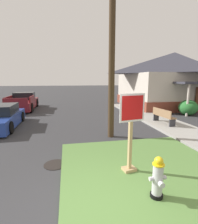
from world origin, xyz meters
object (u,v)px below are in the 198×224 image
at_px(stop_sign, 131,134).
at_px(manhole_cover, 55,164).
at_px(parked_sedan_blue, 0,118).
at_px(pickup_truck_maroon, 23,103).
at_px(utility_pole, 112,20).
at_px(street_bench, 163,115).
at_px(fire_hydrant, 158,178).

height_order(stop_sign, manhole_cover, stop_sign).
bearing_deg(parked_sedan_blue, manhole_cover, -56.64).
distance_m(pickup_truck_maroon, utility_pole, 11.43).
xyz_separation_m(manhole_cover, parked_sedan_blue, (-3.27, 4.97, 0.53)).
bearing_deg(pickup_truck_maroon, manhole_cover, -72.86).
height_order(street_bench, utility_pole, utility_pole).
xyz_separation_m(fire_hydrant, utility_pole, (0.10, 4.36, 4.53)).
xyz_separation_m(manhole_cover, utility_pole, (2.39, 2.30, 5.05)).
xyz_separation_m(manhole_cover, street_bench, (5.87, 3.68, 0.58)).
bearing_deg(utility_pole, street_bench, 21.65).
relative_size(manhole_cover, parked_sedan_blue, 0.16).
xyz_separation_m(fire_hydrant, manhole_cover, (-2.29, 2.06, -0.52)).
height_order(fire_hydrant, stop_sign, stop_sign).
xyz_separation_m(parked_sedan_blue, street_bench, (9.14, -1.29, 0.05)).
height_order(parked_sedan_blue, utility_pole, utility_pole).
relative_size(fire_hydrant, pickup_truck_maroon, 0.18).
relative_size(fire_hydrant, stop_sign, 0.43).
distance_m(parked_sedan_blue, street_bench, 9.23).
bearing_deg(pickup_truck_maroon, utility_pole, -56.53).
relative_size(parked_sedan_blue, utility_pole, 0.45).
bearing_deg(utility_pole, manhole_cover, -136.13).
bearing_deg(pickup_truck_maroon, stop_sign, -65.27).
xyz_separation_m(fire_hydrant, street_bench, (3.58, 5.74, 0.06)).
relative_size(street_bench, utility_pole, 0.17).
distance_m(pickup_truck_maroon, street_bench, 11.87).
bearing_deg(fire_hydrant, utility_pole, 88.63).
bearing_deg(utility_pole, fire_hydrant, -91.37).
distance_m(parked_sedan_blue, pickup_truck_maroon, 6.11).
bearing_deg(parked_sedan_blue, street_bench, -8.04).
xyz_separation_m(stop_sign, utility_pole, (0.29, 3.20, 3.90)).
relative_size(pickup_truck_maroon, street_bench, 3.11).
bearing_deg(stop_sign, fire_hydrant, -80.95).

